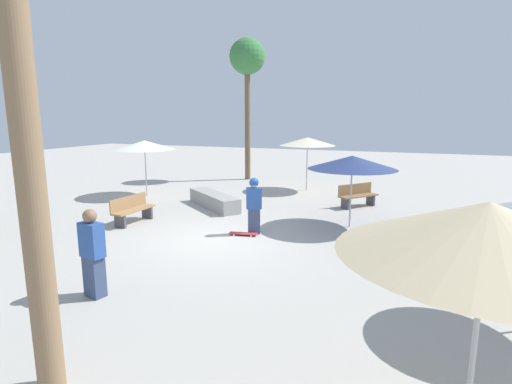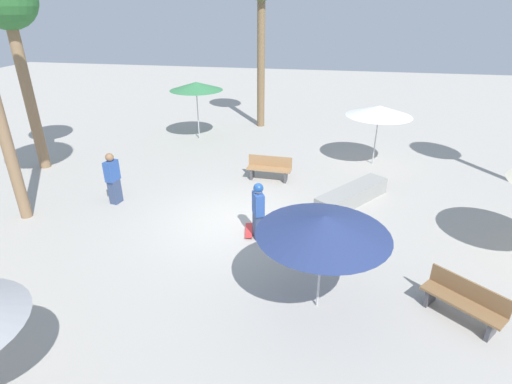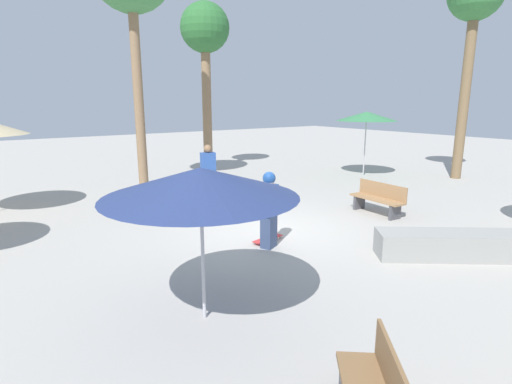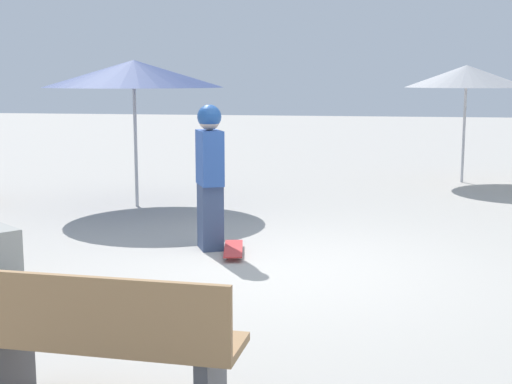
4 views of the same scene
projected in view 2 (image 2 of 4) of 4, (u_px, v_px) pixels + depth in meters
The scene contains 11 objects.
ground_plane at pixel (233, 222), 11.79m from camera, with size 60.00×60.00×0.00m, color #ADA8A0.
skater_main at pixel (258, 209), 10.63m from camera, with size 0.49×0.40×1.63m.
skateboard at pixel (249, 230), 11.22m from camera, with size 0.82×0.34×0.07m.
concrete_ledge at pixel (352, 195), 12.81m from camera, with size 2.80×2.37×0.52m.
bench_near at pixel (463, 301), 8.01m from camera, with size 1.36×1.51×0.85m.
bench_far at pixel (269, 168), 14.44m from camera, with size 0.52×1.62×0.85m.
shade_umbrella_navy at pixel (323, 225), 7.69m from camera, with size 2.65×2.65×2.18m.
shade_umbrella_white at pixel (379, 111), 15.12m from camera, with size 2.51×2.51×2.34m.
shade_umbrella_green at pixel (196, 86), 18.02m from camera, with size 2.41×2.41×2.63m.
palm_tree_center_left at pixel (7, 7), 13.27m from camera, with size 2.04×2.04×7.03m.
bystander_watching at pixel (113, 179), 12.57m from camera, with size 0.50×0.34×1.68m.
Camera 2 is at (9.97, 2.56, 5.86)m, focal length 28.00 mm.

